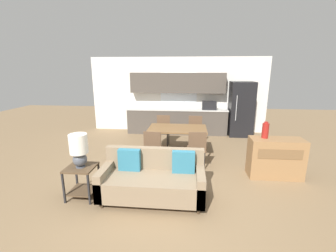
# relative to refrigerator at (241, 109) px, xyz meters

# --- Properties ---
(ground_plane) EXTENTS (20.00, 20.00, 0.00)m
(ground_plane) POSITION_rel_refrigerator_xyz_m (-2.21, -4.21, -0.93)
(ground_plane) COLOR #7F6647
(wall_back) EXTENTS (6.40, 0.07, 2.70)m
(wall_back) POSITION_rel_refrigerator_xyz_m (-2.21, 0.42, 0.42)
(wall_back) COLOR silver
(wall_back) RESTS_ON ground_plane
(kitchen_counter) EXTENTS (3.56, 0.65, 2.15)m
(kitchen_counter) POSITION_rel_refrigerator_xyz_m (-2.20, 0.12, -0.09)
(kitchen_counter) COLOR #4C443D
(kitchen_counter) RESTS_ON ground_plane
(refrigerator) EXTENTS (0.78, 0.77, 1.86)m
(refrigerator) POSITION_rel_refrigerator_xyz_m (0.00, 0.00, 0.00)
(refrigerator) COLOR black
(refrigerator) RESTS_ON ground_plane
(dining_table) EXTENTS (1.52, 0.93, 0.77)m
(dining_table) POSITION_rel_refrigerator_xyz_m (-2.07, -2.16, -0.23)
(dining_table) COLOR brown
(dining_table) RESTS_ON ground_plane
(couch) EXTENTS (1.81, 0.80, 0.87)m
(couch) POSITION_rel_refrigerator_xyz_m (-2.38, -4.26, -0.58)
(couch) COLOR #3D2D1E
(couch) RESTS_ON ground_plane
(side_table) EXTENTS (0.49, 0.49, 0.59)m
(side_table) POSITION_rel_refrigerator_xyz_m (-3.65, -4.37, -0.54)
(side_table) COLOR brown
(side_table) RESTS_ON ground_plane
(table_lamp) EXTENTS (0.31, 0.31, 0.60)m
(table_lamp) POSITION_rel_refrigerator_xyz_m (-3.65, -4.38, -0.00)
(table_lamp) COLOR #4C515B
(table_lamp) RESTS_ON side_table
(credenza) EXTENTS (1.09, 0.47, 0.85)m
(credenza) POSITION_rel_refrigerator_xyz_m (0.08, -3.19, -0.51)
(credenza) COLOR olive
(credenza) RESTS_ON ground_plane
(vase) EXTENTS (0.14, 0.14, 0.35)m
(vase) POSITION_rel_refrigerator_xyz_m (-0.17, -3.14, 0.08)
(vase) COLOR maroon
(vase) RESTS_ON credenza
(dining_chair_far_right) EXTENTS (0.43, 0.43, 0.91)m
(dining_chair_far_right) POSITION_rel_refrigerator_xyz_m (-1.58, -1.38, -0.42)
(dining_chair_far_right) COLOR brown
(dining_chair_far_right) RESTS_ON ground_plane
(dining_chair_near_right) EXTENTS (0.45, 0.45, 0.91)m
(dining_chair_near_right) POSITION_rel_refrigerator_xyz_m (-1.58, -2.95, -0.42)
(dining_chair_near_right) COLOR brown
(dining_chair_near_right) RESTS_ON ground_plane
(dining_chair_near_left) EXTENTS (0.47, 0.47, 0.91)m
(dining_chair_near_left) POSITION_rel_refrigerator_xyz_m (-2.56, -3.01, -0.42)
(dining_chair_near_left) COLOR brown
(dining_chair_near_left) RESTS_ON ground_plane
(dining_chair_far_left) EXTENTS (0.43, 0.43, 0.91)m
(dining_chair_far_left) POSITION_rel_refrigerator_xyz_m (-2.55, -1.37, -0.42)
(dining_chair_far_left) COLOR brown
(dining_chair_far_left) RESTS_ON ground_plane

